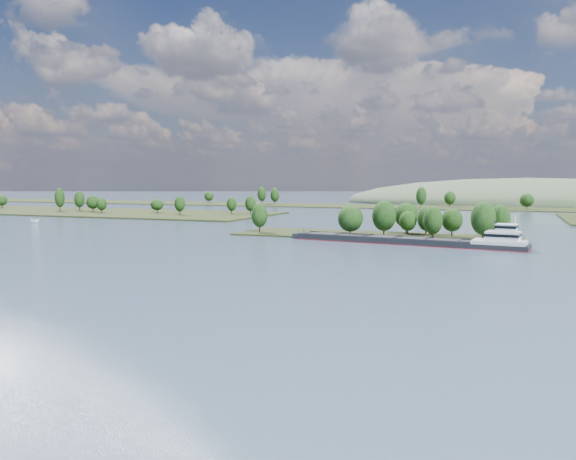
% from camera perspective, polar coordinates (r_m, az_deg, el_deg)
% --- Properties ---
extents(ground, '(1800.00, 1800.00, 0.00)m').
position_cam_1_polar(ground, '(145.63, 3.45, -2.85)').
color(ground, '#324657').
rests_on(ground, ground).
extents(tree_island, '(100.00, 31.06, 13.98)m').
position_cam_1_polar(tree_island, '(200.36, 10.67, 0.43)').
color(tree_island, black).
rests_on(tree_island, ground).
extents(left_bank, '(300.00, 80.00, 15.94)m').
position_cam_1_polar(left_bank, '(390.36, -23.05, 1.86)').
color(left_bank, black).
rests_on(left_bank, ground).
extents(back_shoreline, '(900.00, 60.00, 16.00)m').
position_cam_1_polar(back_shoreline, '(418.79, 16.72, 2.23)').
color(back_shoreline, black).
rests_on(back_shoreline, ground).
extents(hill_west, '(320.00, 160.00, 44.00)m').
position_cam_1_polar(hill_west, '(517.67, 23.30, 2.46)').
color(hill_west, '#3F5037').
rests_on(hill_west, ground).
extents(cargo_barge, '(75.96, 19.26, 10.20)m').
position_cam_1_polar(cargo_barge, '(180.38, 13.16, -1.03)').
color(cargo_barge, black).
rests_on(cargo_barge, ground).
extents(motorboat, '(5.90, 2.76, 2.20)m').
position_cam_1_polar(motorboat, '(286.67, -24.31, 0.84)').
color(motorboat, white).
rests_on(motorboat, ground).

